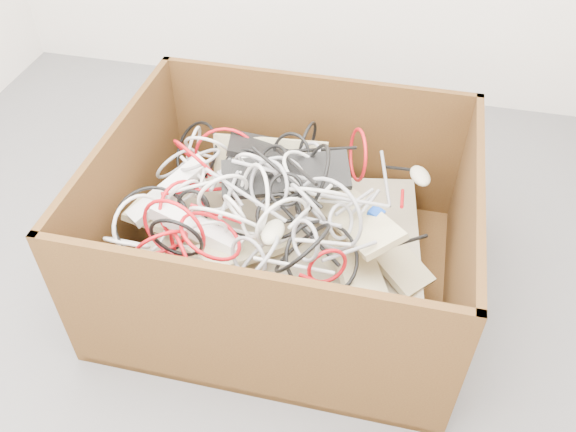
% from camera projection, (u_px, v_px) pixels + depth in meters
% --- Properties ---
extents(ground, '(3.00, 3.00, 0.00)m').
position_uv_depth(ground, '(211.00, 301.00, 2.12)').
color(ground, '#59595C').
rests_on(ground, ground).
extents(cardboard_box, '(1.16, 0.97, 0.58)m').
position_uv_depth(cardboard_box, '(282.00, 251.00, 2.09)').
color(cardboard_box, '#3E220F').
rests_on(cardboard_box, ground).
extents(keyboard_pile, '(1.06, 0.79, 0.35)m').
position_uv_depth(keyboard_pile, '(291.00, 219.00, 2.01)').
color(keyboard_pile, beige).
rests_on(keyboard_pile, cardboard_box).
extents(mice_scatter, '(0.79, 0.64, 0.20)m').
position_uv_depth(mice_scatter, '(278.00, 217.00, 1.95)').
color(mice_scatter, '#BFB99A').
rests_on(mice_scatter, keyboard_pile).
extents(power_strip_left, '(0.22, 0.29, 0.13)m').
position_uv_depth(power_strip_left, '(169.00, 190.00, 2.00)').
color(power_strip_left, white).
rests_on(power_strip_left, keyboard_pile).
extents(power_strip_right, '(0.32, 0.13, 0.10)m').
position_uv_depth(power_strip_right, '(196.00, 228.00, 1.88)').
color(power_strip_right, white).
rests_on(power_strip_right, keyboard_pile).
extents(vga_plug, '(0.06, 0.06, 0.03)m').
position_uv_depth(vga_plug, '(376.00, 213.00, 1.92)').
color(vga_plug, '#0B38AF').
rests_on(vga_plug, keyboard_pile).
extents(cable_tangle, '(1.01, 0.81, 0.45)m').
position_uv_depth(cable_tangle, '(243.00, 198.00, 1.92)').
color(cable_tangle, gray).
rests_on(cable_tangle, keyboard_pile).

